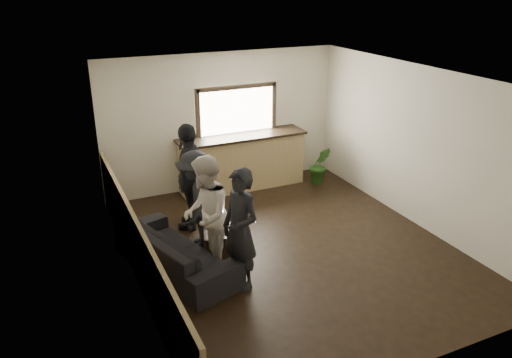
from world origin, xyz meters
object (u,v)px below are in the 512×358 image
person_b (206,215)px  cup_b (225,226)px  cup_a (208,220)px  person_c (196,200)px  potted_plant (320,165)px  person_a (240,230)px  sofa (176,251)px  coffee_table (217,237)px  bar_counter (242,158)px  person_d (190,177)px

person_b → cup_b: bearing=155.2°
cup_a → person_c: bearing=177.4°
person_c → person_b: bearing=17.7°
cup_b → person_b: size_ratio=0.06×
potted_plant → person_b: bearing=-146.3°
person_b → person_c: 0.73m
potted_plant → person_a: (-3.04, -2.85, 0.48)m
sofa → coffee_table: size_ratio=2.63×
sofa → cup_a: sofa is taller
cup_a → cup_b: (0.17, -0.30, 0.00)m
person_c → bar_counter: bearing=165.2°
cup_a → person_a: 1.42m
bar_counter → sofa: size_ratio=1.21×
coffee_table → cup_b: cup_b is taller
cup_b → person_a: person_a is taller
coffee_table → cup_b: (0.09, -0.11, 0.24)m
bar_counter → cup_b: 2.65m
sofa → potted_plant: size_ratio=2.71×
person_c → cup_a: bearing=112.0°
cup_b → person_c: person_c is taller
cup_a → person_c: person_c is taller
person_a → coffee_table: bearing=159.2°
sofa → person_a: person_a is taller
person_b → person_c: size_ratio=1.09×
potted_plant → person_b: 4.03m
person_a → person_c: 1.36m
bar_counter → person_c: size_ratio=1.64×
cup_b → person_a: size_ratio=0.06×
coffee_table → cup_a: bearing=113.8°
bar_counter → person_b: bearing=-122.5°
cup_b → person_c: (-0.36, 0.31, 0.40)m
person_d → potted_plant: bearing=134.8°
coffee_table → person_b: bearing=-124.4°
coffee_table → person_a: person_a is taller
person_a → person_c: size_ratio=1.08×
cup_b → person_d: bearing=102.9°
cup_a → person_d: (-0.06, 0.72, 0.53)m
sofa → coffee_table: (0.81, 0.38, -0.14)m
cup_b → potted_plant: size_ratio=0.12×
coffee_table → person_b: (-0.36, -0.52, 0.71)m
cup_b → potted_plant: 3.41m
person_a → person_d: size_ratio=0.94×
coffee_table → cup_b: size_ratio=8.24×
person_b → sofa: bearing=-84.4°
sofa → cup_a: size_ratio=18.57×
person_b → potted_plant: bearing=146.3°
bar_counter → potted_plant: 1.69m
cup_a → cup_b: same height
bar_counter → cup_a: 2.49m
bar_counter → person_a: bar_counter is taller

